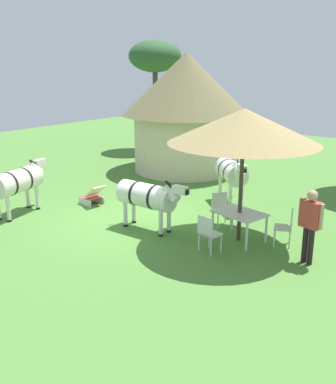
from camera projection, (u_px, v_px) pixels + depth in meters
The scene contains 13 objects.
ground_plane at pixel (134, 221), 12.54m from camera, with size 36.00×36.00×0.00m, color #4E8037.
thatched_hut at pixel (186, 107), 17.80m from camera, with size 5.14×5.14×4.73m.
shade_umbrella at pixel (244, 126), 10.39m from camera, with size 3.64×3.64×3.30m.
patio_dining_table at pixel (239, 216), 11.02m from camera, with size 1.39×1.10×0.74m.
patio_chair_east_end at pixel (208, 232), 10.31m from camera, with size 0.51×0.49×0.90m.
patio_chair_near_lawn at pixel (287, 225), 10.74m from camera, with size 0.55×0.56×0.90m.
patio_chair_near_hut at pixel (221, 207), 12.11m from camera, with size 0.60×0.60×0.90m.
guest_beside_umbrella at pixel (310, 220), 9.62m from camera, with size 0.59×0.32×1.70m.
striped_lounge_chair at pixel (92, 196), 13.94m from camera, with size 0.85×0.63×0.66m.
zebra_nearest_camera at pixel (148, 196), 11.64m from camera, with size 2.28×0.68×1.47m.
zebra_by_umbrella at pixel (18, 182), 12.86m from camera, with size 1.03×2.25×1.53m.
zebra_toward_hut at pixel (232, 173), 13.77m from camera, with size 1.68×1.59×1.57m.
acacia_tree_right_background at pixel (155, 57), 21.73m from camera, with size 2.61×2.61×5.41m.
Camera 1 is at (7.97, -8.76, 4.32)m, focal length 41.33 mm.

